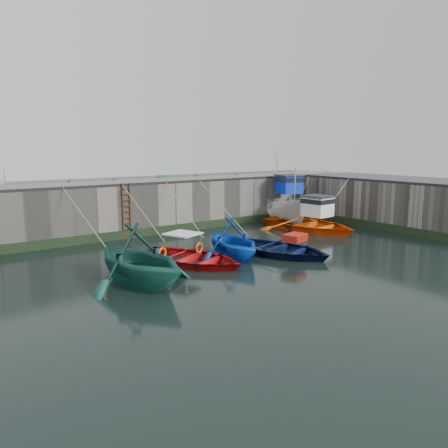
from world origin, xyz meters
TOP-DOWN VIEW (x-y plane):
  - ground at (0.00, 0.00)m, footprint 120.00×120.00m
  - quay_back at (0.00, 12.50)m, footprint 30.00×5.00m
  - quay_right at (14.50, 2.50)m, footprint 5.00×15.00m
  - road_back at (0.00, 12.50)m, footprint 30.00×5.00m
  - road_right at (14.50, 2.50)m, footprint 5.00×15.00m
  - kerb_back at (0.00, 10.15)m, footprint 30.00×0.30m
  - algae_back at (0.00, 9.96)m, footprint 30.00×0.08m
  - algae_right at (11.96, 2.50)m, footprint 0.08×15.00m
  - ladder at (-2.00, 9.91)m, footprint 0.51×0.08m
  - boat_near_white at (-5.04, 1.81)m, footprint 5.13×5.69m
  - boat_near_white_rope at (-5.04, 7.16)m, footprint 0.04×6.25m
  - boat_near_blue at (-1.84, 3.13)m, footprint 5.28×6.08m
  - boat_near_blue_rope at (-1.84, 7.81)m, footprint 0.04×5.09m
  - boat_near_blacktrim at (0.36, 3.06)m, footprint 4.18×4.67m
  - boat_near_blacktrim_rope at (0.36, 7.78)m, footprint 0.04×5.14m
  - boat_near_navy at (2.56, 2.10)m, footprint 4.99×6.01m
  - boat_near_navy_rope at (2.56, 7.30)m, footprint 0.04×5.99m
  - boat_far_white at (9.49, 9.19)m, footprint 3.65×6.53m
  - boat_far_orange at (8.33, 5.66)m, footprint 5.25×6.87m
  - fish_crate at (1.08, 11.29)m, footprint 0.77×0.64m
  - bollard_a at (-5.00, 10.25)m, footprint 0.18×0.18m
  - bollard_b at (-2.50, 10.25)m, footprint 0.18×0.18m
  - bollard_c at (0.20, 10.25)m, footprint 0.18×0.18m
  - bollard_d at (2.80, 10.25)m, footprint 0.18×0.18m
  - bollard_e at (6.00, 10.25)m, footprint 0.18×0.18m

SIDE VIEW (x-z plane):
  - ground at x=0.00m, z-range 0.00..0.00m
  - boat_near_white at x=-5.04m, z-range -1.32..1.32m
  - boat_near_white_rope at x=-5.04m, z-range -1.55..1.55m
  - boat_near_blue at x=-1.84m, z-range -0.53..0.53m
  - boat_near_blue_rope at x=-1.84m, z-range -1.55..1.55m
  - boat_near_blacktrim at x=0.36m, z-range -1.11..1.11m
  - boat_near_blacktrim_rope at x=0.36m, z-range -1.55..1.55m
  - boat_near_navy at x=2.56m, z-range -0.54..0.54m
  - boat_near_navy_rope at x=2.56m, z-range -1.55..1.55m
  - algae_back at x=0.00m, z-range 0.00..0.50m
  - algae_right at x=11.96m, z-range 0.00..0.50m
  - boat_far_orange at x=8.33m, z-range -1.74..2.59m
  - boat_far_white at x=9.49m, z-range -1.68..3.70m
  - quay_back at x=0.00m, z-range 0.00..3.00m
  - quay_right at x=14.50m, z-range 0.00..3.00m
  - ladder at x=-2.00m, z-range -0.01..3.19m
  - road_back at x=0.00m, z-range 3.00..3.16m
  - road_right at x=14.50m, z-range 3.00..3.16m
  - kerb_back at x=0.00m, z-range 3.16..3.36m
  - bollard_a at x=-5.00m, z-range 3.16..3.44m
  - bollard_b at x=-2.50m, z-range 3.16..3.44m
  - bollard_c at x=0.20m, z-range 3.16..3.44m
  - bollard_d at x=2.80m, z-range 3.16..3.44m
  - bollard_e at x=6.00m, z-range 3.16..3.44m
  - fish_crate at x=1.08m, z-range 3.16..3.45m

